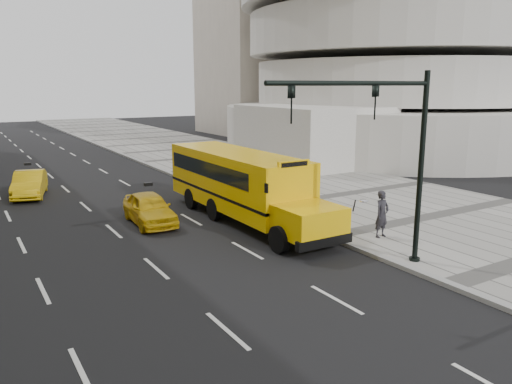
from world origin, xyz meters
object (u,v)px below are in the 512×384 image
taxi_far (29,184)px  pedestrian (382,214)px  school_bus (239,180)px  traffic_signal (391,147)px  taxi_near (149,208)px

taxi_far → pedestrian: bearing=-42.1°
school_bus → traffic_signal: traffic_signal is taller
taxi_far → pedestrian: 18.85m
traffic_signal → taxi_far: bearing=114.3°
taxi_far → traffic_signal: traffic_signal is taller
traffic_signal → taxi_near: bearing=115.2°
school_bus → taxi_far: school_bus is taller
taxi_far → taxi_near: bearing=-52.8°
pedestrian → school_bus: bearing=110.8°
school_bus → pedestrian: 6.57m
school_bus → traffic_signal: size_ratio=1.81×
taxi_near → taxi_far: bearing=116.3°
traffic_signal → pedestrian: bearing=46.7°
pedestrian → traffic_signal: (-2.37, -2.52, 3.03)m
school_bus → traffic_signal: bearing=-85.2°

